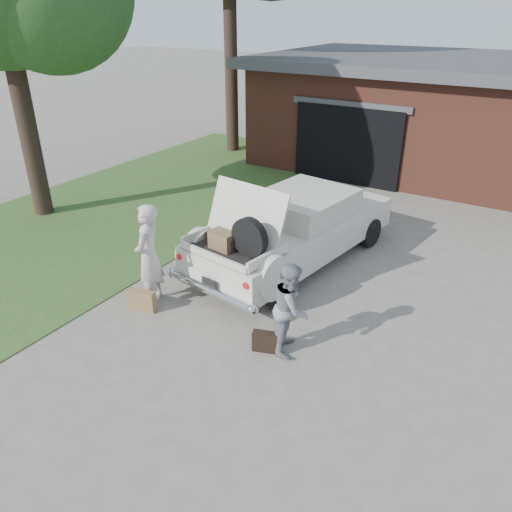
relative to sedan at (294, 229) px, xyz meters
The scene contains 8 objects.
ground 2.79m from the sedan, 81.63° to the right, with size 90.00×90.00×0.00m, color gray.
grass_strip 5.17m from the sedan, behind, with size 6.00×16.00×0.02m, color #2D4C1E.
house 8.96m from the sedan, 81.13° to the left, with size 12.80×7.80×3.30m.
sedan is the anchor object (origin of this frame).
woman_left 3.04m from the sedan, 116.38° to the right, with size 0.67×0.44×1.84m, color beige.
woman_right 2.93m from the sedan, 62.75° to the right, with size 0.70×0.55×1.45m, color gray.
suitcase_left 3.33m from the sedan, 113.95° to the right, with size 0.49×0.16×0.38m, color #95714C.
suitcase_right 3.11m from the sedan, 69.42° to the right, with size 0.43×0.14×0.33m, color black.
Camera 1 is at (3.80, -5.51, 4.74)m, focal length 35.00 mm.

